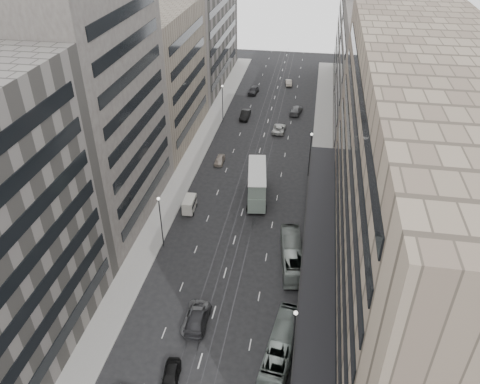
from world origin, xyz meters
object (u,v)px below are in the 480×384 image
Objects in this scene: bus_near at (281,347)px; double_decker at (257,184)px; bus_far at (292,255)px; panel_van at (189,204)px; sedan_0 at (171,376)px; sedan_2 at (195,318)px.

double_decker is at bearing -69.48° from bus_near.
bus_far is 2.96× the size of panel_van.
sedan_0 is (-10.87, -20.14, -0.79)m from bus_far.
bus_far is at bearing 49.22° from sedan_2.
sedan_0 is at bearing 54.04° from bus_far.
bus_far reaches higher than sedan_0.
bus_near is 1.06× the size of double_decker.
bus_far is 16.39m from double_decker.
bus_near is at bearing -17.22° from sedan_2.
panel_van is at bearing 105.54° from sedan_2.
panel_van reaches higher than sedan_2.
double_decker reaches higher than bus_near.
bus_near is 11.94m from sedan_0.
sedan_2 is at bearing 42.54° from bus_far.
panel_van is at bearing -160.19° from double_decker.
bus_near is at bearing 17.73° from sedan_0.
sedan_0 is at bearing -80.89° from panel_van.
sedan_2 is (0.62, 7.87, 0.03)m from sedan_0.
sedan_2 is at bearing 79.08° from sedan_0.
bus_near is 10.71m from sedan_2.
sedan_2 is at bearing -8.50° from bus_near.
bus_far reaches higher than panel_van.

